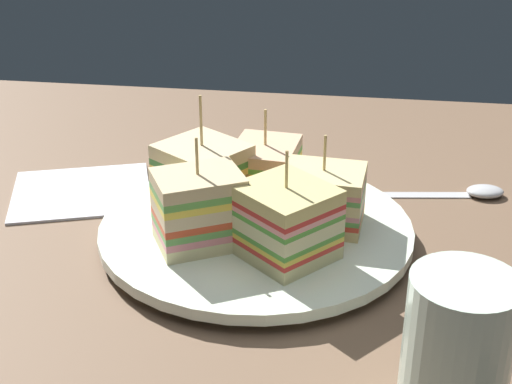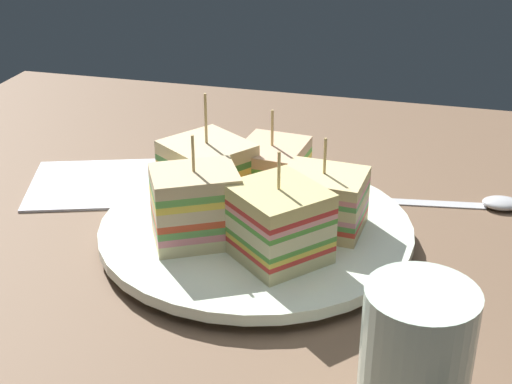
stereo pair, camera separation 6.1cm
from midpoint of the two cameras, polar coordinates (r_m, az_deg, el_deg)
name	(u,v)px [view 1 (the left image)]	position (r cm, az deg, el deg)	size (l,w,h in cm)	color
ground_plane	(256,250)	(63.96, -2.75, -4.60)	(92.48, 80.63, 1.80)	brown
plate	(256,231)	(63.00, -2.79, -3.08)	(26.68, 26.68, 1.73)	white
sandwich_wedge_0	(322,197)	(61.47, 2.33, -0.49)	(7.19, 5.91, 8.10)	#DCBF80
sandwich_wedge_1	(269,171)	(66.38, -1.63, 1.59)	(6.16, 7.29, 8.30)	beige
sandwich_wedge_2	(203,177)	(64.49, -6.83, 1.10)	(9.16, 9.05, 10.41)	#E1C383
sandwich_wedge_3	(199,209)	(58.76, -7.40, -1.42)	(8.38, 7.70, 9.18)	beige
sandwich_wedge_4	(285,222)	(56.74, -0.81, -2.40)	(9.18, 9.13, 8.89)	beige
chip_pile	(262,208)	(63.91, -2.25, -1.31)	(5.19, 6.69, 1.41)	#F2D574
spoon	(468,192)	(73.17, 13.83, -0.07)	(13.69, 3.81, 1.00)	silver
napkin	(81,191)	(74.50, -15.71, 0.05)	(13.13, 11.32, 0.50)	silver
drinking_glass	(454,370)	(43.25, 11.12, -13.54)	(6.09, 6.09, 10.44)	silver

